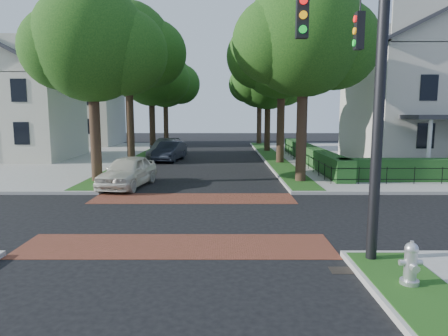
{
  "coord_description": "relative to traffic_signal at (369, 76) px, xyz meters",
  "views": [
    {
      "loc": [
        1.38,
        -14.29,
        3.83
      ],
      "look_at": [
        1.37,
        1.64,
        1.6
      ],
      "focal_mm": 32.0,
      "sensor_mm": 36.0,
      "label": 1
    }
  ],
  "objects": [
    {
      "name": "ground",
      "position": [
        -4.89,
        4.41,
        -4.71
      ],
      "size": [
        120.0,
        120.0,
        0.0
      ],
      "primitive_type": "plane",
      "color": "black",
      "rests_on": "ground"
    },
    {
      "name": "sidewalk_ne",
      "position": [
        14.61,
        23.41,
        -4.63
      ],
      "size": [
        30.0,
        30.0,
        0.15
      ],
      "primitive_type": "cube",
      "color": "gray",
      "rests_on": "ground"
    },
    {
      "name": "crosswalk_far",
      "position": [
        -4.89,
        7.61,
        -4.7
      ],
      "size": [
        9.0,
        2.2,
        0.01
      ],
      "primitive_type": "cube",
      "color": "brown",
      "rests_on": "ground"
    },
    {
      "name": "crosswalk_near",
      "position": [
        -4.89,
        1.21,
        -4.7
      ],
      "size": [
        9.0,
        2.2,
        0.01
      ],
      "primitive_type": "cube",
      "color": "brown",
      "rests_on": "ground"
    },
    {
      "name": "storm_drain",
      "position": [
        -0.59,
        -0.59,
        -4.7
      ],
      "size": [
        0.65,
        0.45,
        0.01
      ],
      "primitive_type": "cube",
      "color": "black",
      "rests_on": "ground"
    },
    {
      "name": "grass_strip_ne",
      "position": [
        0.51,
        23.51,
        -4.55
      ],
      "size": [
        1.6,
        29.8,
        0.02
      ],
      "primitive_type": "cube",
      "color": "#1B4814",
      "rests_on": "sidewalk_ne"
    },
    {
      "name": "grass_strip_nw",
      "position": [
        -10.29,
        23.51,
        -4.55
      ],
      "size": [
        1.6,
        29.8,
        0.02
      ],
      "primitive_type": "cube",
      "color": "#1B4814",
      "rests_on": "sidewalk_nw"
    },
    {
      "name": "tree_right_near",
      "position": [
        0.72,
        11.65,
        2.92
      ],
      "size": [
        7.75,
        6.67,
        10.66
      ],
      "color": "black",
      "rests_on": "sidewalk_ne"
    },
    {
      "name": "tree_right_mid",
      "position": [
        0.72,
        19.66,
        3.28
      ],
      "size": [
        8.25,
        7.09,
        11.22
      ],
      "color": "black",
      "rests_on": "sidewalk_ne"
    },
    {
      "name": "tree_right_far",
      "position": [
        0.71,
        28.64,
        2.2
      ],
      "size": [
        7.25,
        6.23,
        9.74
      ],
      "color": "black",
      "rests_on": "sidewalk_ne"
    },
    {
      "name": "tree_right_back",
      "position": [
        0.72,
        37.64,
        2.56
      ],
      "size": [
        7.5,
        6.45,
        10.2
      ],
      "color": "black",
      "rests_on": "sidewalk_ne"
    },
    {
      "name": "tree_left_near",
      "position": [
        -10.28,
        11.64,
        2.56
      ],
      "size": [
        7.5,
        6.45,
        10.2
      ],
      "color": "black",
      "rests_on": "sidewalk_nw"
    },
    {
      "name": "tree_left_mid",
      "position": [
        -10.28,
        19.66,
        3.64
      ],
      "size": [
        8.0,
        6.88,
        11.48
      ],
      "color": "black",
      "rests_on": "sidewalk_nw"
    },
    {
      "name": "tree_left_far",
      "position": [
        -10.29,
        28.63,
        2.41
      ],
      "size": [
        7.0,
        6.02,
        9.86
      ],
      "color": "black",
      "rests_on": "sidewalk_nw"
    },
    {
      "name": "tree_left_back",
      "position": [
        -10.28,
        37.65,
        2.7
      ],
      "size": [
        7.75,
        6.66,
        10.44
      ],
      "color": "black",
      "rests_on": "sidewalk_nw"
    },
    {
      "name": "hedge_main_road",
      "position": [
        2.81,
        19.41,
        -3.96
      ],
      "size": [
        1.0,
        18.0,
        1.2
      ],
      "primitive_type": "cube",
      "color": "#17421B",
      "rests_on": "sidewalk_ne"
    },
    {
      "name": "fence_main_road",
      "position": [
        2.01,
        19.41,
        -4.11
      ],
      "size": [
        0.06,
        18.0,
        0.9
      ],
      "primitive_type": null,
      "color": "black",
      "rests_on": "sidewalk_ne"
    },
    {
      "name": "house_victorian",
      "position": [
        12.62,
        20.33,
        1.31
      ],
      "size": [
        13.0,
        13.05,
        12.48
      ],
      "color": "beige",
      "rests_on": "sidewalk_ne"
    },
    {
      "name": "house_left_near",
      "position": [
        -20.38,
        22.41,
        0.33
      ],
      "size": [
        10.0,
        9.0,
        10.14
      ],
      "color": "beige",
      "rests_on": "sidewalk_nw"
    },
    {
      "name": "house_left_far",
      "position": [
        -20.38,
        36.41,
        0.33
      ],
      "size": [
        10.0,
        9.0,
        10.14
      ],
      "color": "beige",
      "rests_on": "sidewalk_nw"
    },
    {
      "name": "traffic_signal",
      "position": [
        0.0,
        0.0,
        0.0
      ],
      "size": [
        2.17,
        2.0,
        8.0
      ],
      "color": "black",
      "rests_on": "sidewalk_se"
    },
    {
      "name": "parked_car_front",
      "position": [
        -8.49,
        10.43,
        -3.91
      ],
      "size": [
        2.57,
        4.93,
        1.6
      ],
      "primitive_type": "imported",
      "rotation": [
        0.0,
        0.0,
        -0.15
      ],
      "color": "silver",
      "rests_on": "ground"
    },
    {
      "name": "parked_car_middle",
      "position": [
        -7.84,
        21.67,
        -3.95
      ],
      "size": [
        2.35,
        4.82,
        1.52
      ],
      "primitive_type": "imported",
      "rotation": [
        0.0,
        0.0,
        -0.17
      ],
      "color": "black",
      "rests_on": "ground"
    },
    {
      "name": "parked_car_rear",
      "position": [
        -8.42,
        22.81,
        -3.9
      ],
      "size": [
        2.36,
        5.62,
        1.62
      ],
      "primitive_type": "imported",
      "rotation": [
        0.0,
        0.0,
        -0.02
      ],
      "color": "slate",
      "rests_on": "ground"
    },
    {
      "name": "fire_hydrant",
      "position": [
        0.48,
        -1.73,
        -4.09
      ],
      "size": [
        0.51,
        0.53,
        0.97
      ],
      "rotation": [
        0.0,
        0.0,
        0.26
      ],
      "color": "#BABABD",
      "rests_on": "sidewalk_se"
    }
  ]
}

